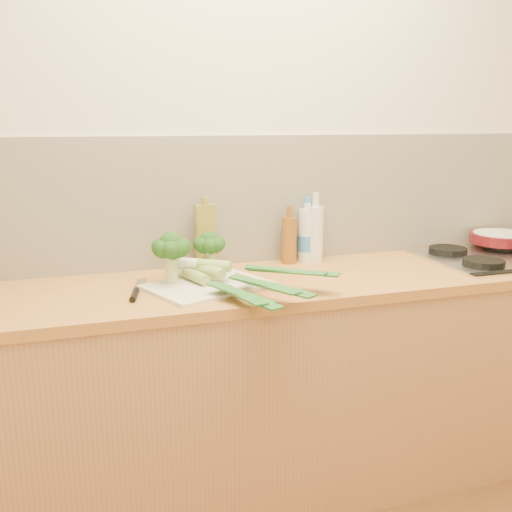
{
  "coord_description": "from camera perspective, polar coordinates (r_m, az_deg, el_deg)",
  "views": [
    {
      "loc": [
        -0.73,
        -0.82,
        1.49
      ],
      "look_at": [
        -0.12,
        1.1,
        1.02
      ],
      "focal_mm": 40.0,
      "sensor_mm": 36.0,
      "label": 1
    }
  ],
  "objects": [
    {
      "name": "leek_mid",
      "position": [
        2.08,
        -3.32,
        -1.83
      ],
      "size": [
        0.37,
        0.61,
        0.04
      ],
      "rotation": [
        0.0,
        0.0,
        0.51
      ],
      "color": "white",
      "rests_on": "chopping_board"
    },
    {
      "name": "skillet",
      "position": [
        2.92,
        23.32,
        1.69
      ],
      "size": [
        0.41,
        0.28,
        0.05
      ],
      "rotation": [
        0.0,
        0.0,
        0.09
      ],
      "color": "#540E12",
      "rests_on": "gas_hob"
    },
    {
      "name": "glass_bottle",
      "position": [
        2.48,
        5.93,
        2.31
      ],
      "size": [
        0.07,
        0.07,
        0.3
      ],
      "color": "silver",
      "rests_on": "counter"
    },
    {
      "name": "water_bottle",
      "position": [
        2.49,
        5.1,
        1.95
      ],
      "size": [
        0.08,
        0.08,
        0.26
      ],
      "color": "silver",
      "rests_on": "counter"
    },
    {
      "name": "leek_front",
      "position": [
        2.06,
        -4.89,
        -2.49
      ],
      "size": [
        0.26,
        0.64,
        0.04
      ],
      "rotation": [
        0.0,
        0.0,
        0.34
      ],
      "color": "white",
      "rests_on": "chopping_board"
    },
    {
      "name": "counter",
      "position": [
        2.39,
        1.98,
        -12.7
      ],
      "size": [
        3.2,
        0.62,
        0.9
      ],
      "color": "#AF7949",
      "rests_on": "ground"
    },
    {
      "name": "room_shell",
      "position": [
        2.44,
        -0.19,
        5.63
      ],
      "size": [
        3.5,
        3.5,
        3.5
      ],
      "color": "beige",
      "rests_on": "ground"
    },
    {
      "name": "chefs_knife",
      "position": [
        2.06,
        -11.93,
        -3.57
      ],
      "size": [
        0.09,
        0.3,
        0.02
      ],
      "rotation": [
        0.0,
        0.0,
        -0.22
      ],
      "color": "silver",
      "rests_on": "counter"
    },
    {
      "name": "chopping_board",
      "position": [
        2.11,
        -4.89,
        -2.96
      ],
      "size": [
        0.5,
        0.44,
        0.01
      ],
      "primitive_type": "cube",
      "rotation": [
        0.0,
        0.0,
        0.39
      ],
      "color": "silver",
      "rests_on": "counter"
    },
    {
      "name": "leek_back",
      "position": [
        2.11,
        -2.12,
        -1.08
      ],
      "size": [
        0.54,
        0.42,
        0.04
      ],
      "rotation": [
        0.0,
        0.0,
        0.94
      ],
      "color": "white",
      "rests_on": "chopping_board"
    },
    {
      "name": "oil_tin",
      "position": [
        2.34,
        -5.08,
        1.94
      ],
      "size": [
        0.08,
        0.05,
        0.3
      ],
      "color": "olive",
      "rests_on": "counter"
    },
    {
      "name": "broccoli_left",
      "position": [
        2.1,
        -8.5,
        0.76
      ],
      "size": [
        0.14,
        0.14,
        0.19
      ],
      "color": "#A1B96C",
      "rests_on": "chopping_board"
    },
    {
      "name": "gas_hob",
      "position": [
        2.73,
        22.69,
        -0.04
      ],
      "size": [
        0.58,
        0.5,
        0.04
      ],
      "color": "silver",
      "rests_on": "counter"
    },
    {
      "name": "broccoli_right",
      "position": [
        2.2,
        -4.7,
        1.09
      ],
      "size": [
        0.12,
        0.13,
        0.17
      ],
      "color": "#A1B96C",
      "rests_on": "chopping_board"
    },
    {
      "name": "amber_bottle",
      "position": [
        2.44,
        3.33,
        1.7
      ],
      "size": [
        0.06,
        0.06,
        0.25
      ],
      "color": "brown",
      "rests_on": "counter"
    }
  ]
}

